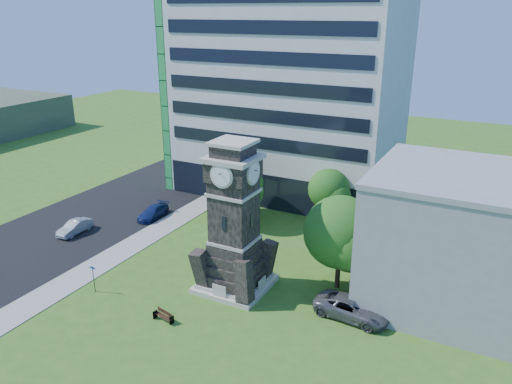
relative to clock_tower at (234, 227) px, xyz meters
The scene contains 15 objects.
ground 6.39m from the clock_tower, 146.32° to the right, with size 160.00×160.00×0.00m, color #36611B.
sidewalk 13.88m from the clock_tower, 166.50° to the left, with size 3.00×70.00×0.06m, color gray.
street 21.86m from the clock_tower, behind, with size 14.00×80.00×0.02m, color black.
clock_tower is the anchor object (origin of this frame).
office_tall 26.21m from the clock_tower, 104.57° to the left, with size 26.20×15.11×28.60m.
office_low 18.00m from the clock_tower, 19.48° to the left, with size 15.20×12.20×10.40m.
car_street_mid 20.10m from the clock_tower, behind, with size 1.37×3.94×1.30m, color #989CA0.
car_street_north 17.84m from the clock_tower, 151.12° to the left, with size 1.77×4.34×1.26m, color navy.
car_east_lot 10.77m from the clock_tower, ahead, with size 2.58×5.58×1.55m, color #56575C.
park_bench 8.46m from the clock_tower, 108.39° to the right, with size 1.59×0.42×0.82m.
street_sign 11.87m from the clock_tower, 147.99° to the right, with size 0.55×0.06×2.29m.
tree_nw 14.69m from the clock_tower, 121.55° to the left, with size 5.98×5.43×7.52m.
tree_nc 13.00m from the clock_tower, 118.36° to the left, with size 5.87×5.34×7.04m.
tree_ne 15.76m from the clock_tower, 81.51° to the left, with size 4.72×4.29×6.03m.
tree_east 8.39m from the clock_tower, 26.48° to the left, with size 6.39×5.81×7.84m.
Camera 1 is at (21.08, -28.77, 21.23)m, focal length 35.00 mm.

